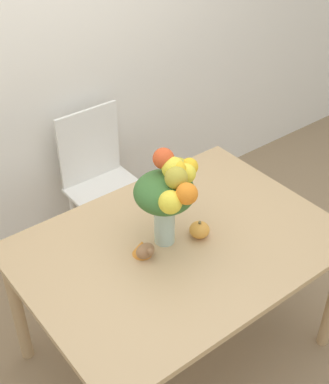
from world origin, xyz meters
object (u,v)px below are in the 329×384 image
object	(u,v)px
flower_vase	(168,191)
pumpkin	(199,230)
dining_chair_near_window	(103,184)
turkey_figurine	(144,249)

from	to	relation	value
flower_vase	pumpkin	distance (m)	0.28
flower_vase	dining_chair_near_window	world-z (taller)	flower_vase
turkey_figurine	flower_vase	bearing A→B (deg)	3.58
flower_vase	dining_chair_near_window	distance (m)	1.03
pumpkin	dining_chair_near_window	world-z (taller)	dining_chair_near_window
turkey_figurine	dining_chair_near_window	xyz separation A→B (m)	(0.33, 0.87, -0.30)
pumpkin	turkey_figurine	size ratio (longest dim) A/B	0.78
turkey_figurine	dining_chair_near_window	bearing A→B (deg)	69.19
flower_vase	pumpkin	size ratio (longest dim) A/B	4.92
flower_vase	turkey_figurine	bearing A→B (deg)	-176.42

